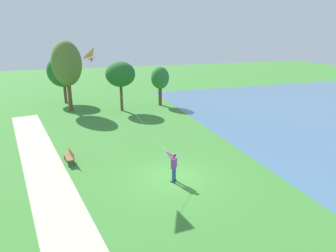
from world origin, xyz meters
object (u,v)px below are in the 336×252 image
tree_lakeside_far (67,64)px  flying_kite (95,55)px  tree_treeline_right (63,71)px  park_bench_near_walkway (70,155)px  tree_lakeside_near (120,74)px  person_kite_flyer (174,165)px  tree_treeline_center (160,78)px

tree_lakeside_far → flying_kite: bearing=-84.0°
flying_kite → tree_treeline_right: flying_kite is taller
park_bench_near_walkway → tree_lakeside_near: (5.70, 12.78, 3.45)m
person_kite_flyer → tree_lakeside_far: 19.99m
park_bench_near_walkway → flying_kite: bearing=-32.1°
tree_treeline_right → tree_lakeside_near: (5.85, -5.81, 0.13)m
flying_kite → tree_treeline_right: size_ratio=1.00×
flying_kite → tree_treeline_center: 17.75m
flying_kite → park_bench_near_walkway: flying_kite is taller
park_bench_near_walkway → tree_treeline_right: 18.89m
tree_treeline_right → person_kite_flyer: bearing=-75.9°
tree_lakeside_near → person_kite_flyer: bearing=-90.1°
person_kite_flyer → tree_treeline_center: bearing=75.5°
tree_treeline_center → tree_lakeside_near: tree_lakeside_near is taller
tree_lakeside_far → park_bench_near_walkway: bearing=-91.4°
person_kite_flyer → tree_treeline_right: (-5.82, 23.22, 2.79)m
person_kite_flyer → tree_treeline_center: 19.24m
tree_lakeside_far → tree_treeline_right: bearing=96.6°
tree_treeline_center → tree_lakeside_near: size_ratio=0.85×
flying_kite → tree_lakeside_far: bearing=96.0°
person_kite_flyer → park_bench_near_walkway: bearing=140.7°
tree_lakeside_far → tree_treeline_center: size_ratio=1.66×
tree_lakeside_far → tree_lakeside_near: bearing=-15.1°
flying_kite → tree_lakeside_far: size_ratio=0.76×
tree_treeline_right → tree_lakeside_near: 8.25m
person_kite_flyer → flying_kite: flying_kite is taller
tree_treeline_right → flying_kite: bearing=-83.9°
tree_lakeside_near → flying_kite: bearing=-104.9°
tree_treeline_right → tree_lakeside_near: bearing=-44.8°
park_bench_near_walkway → tree_lakeside_far: bearing=88.6°
person_kite_flyer → flying_kite: bearing=137.4°
park_bench_near_walkway → tree_treeline_right: tree_treeline_right is taller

